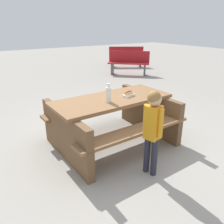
# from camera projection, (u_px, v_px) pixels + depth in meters

# --- Properties ---
(ground_plane) EXTENTS (30.00, 30.00, 0.00)m
(ground_plane) POSITION_uv_depth(u_px,v_px,m) (112.00, 142.00, 3.67)
(ground_plane) COLOR gray
(ground_plane) RESTS_ON ground
(picnic_table) EXTENTS (1.83, 1.45, 0.75)m
(picnic_table) POSITION_uv_depth(u_px,v_px,m) (112.00, 117.00, 3.51)
(picnic_table) COLOR brown
(picnic_table) RESTS_ON ground
(soda_bottle) EXTENTS (0.08, 0.08, 0.27)m
(soda_bottle) POSITION_uv_depth(u_px,v_px,m) (108.00, 93.00, 3.18)
(soda_bottle) COLOR silver
(soda_bottle) RESTS_ON picnic_table
(hotdog_tray) EXTENTS (0.20, 0.15, 0.08)m
(hotdog_tray) POSITION_uv_depth(u_px,v_px,m) (129.00, 94.00, 3.47)
(hotdog_tray) COLOR white
(hotdog_tray) RESTS_ON picnic_table
(child_in_coat) EXTENTS (0.19, 0.27, 1.10)m
(child_in_coat) POSITION_uv_depth(u_px,v_px,m) (153.00, 123.00, 2.67)
(child_in_coat) COLOR #262633
(child_in_coat) RESTS_ON ground
(park_bench_near) EXTENTS (1.37, 1.32, 0.85)m
(park_bench_near) POSITION_uv_depth(u_px,v_px,m) (129.00, 62.00, 8.37)
(park_bench_near) COLOR maroon
(park_bench_near) RESTS_ON ground
(park_bench_mid) EXTENTS (1.48, 1.14, 0.85)m
(park_bench_mid) POSITION_uv_depth(u_px,v_px,m) (126.00, 56.00, 9.90)
(park_bench_mid) COLOR maroon
(park_bench_mid) RESTS_ON ground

